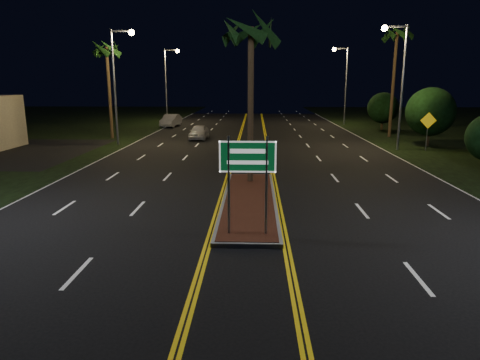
{
  "coord_description": "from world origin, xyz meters",
  "views": [
    {
      "loc": [
        0.23,
        -10.43,
        4.97
      ],
      "look_at": [
        -0.25,
        3.01,
        1.9
      ],
      "focal_mm": 32.0,
      "sensor_mm": 36.0,
      "label": 1
    }
  ],
  "objects_px": {
    "palm_left_far": "(107,50)",
    "palm_right_far": "(397,34)",
    "streetlight_right_far": "(343,77)",
    "palm_median": "(251,32)",
    "shrub_mid": "(430,112)",
    "streetlight_right_mid": "(398,73)",
    "car_near": "(199,131)",
    "streetlight_left_far": "(169,77)",
    "warning_sign": "(428,125)",
    "highway_sign": "(248,166)",
    "shrub_far": "(383,108)",
    "median_island": "(249,201)",
    "streetlight_left_mid": "(118,74)",
    "car_far": "(171,119)"
  },
  "relations": [
    {
      "from": "highway_sign",
      "to": "shrub_mid",
      "type": "xyz_separation_m",
      "value": [
        14.0,
        21.2,
        0.32
      ]
    },
    {
      "from": "car_near",
      "to": "warning_sign",
      "type": "relative_size",
      "value": 1.57
    },
    {
      "from": "palm_left_far",
      "to": "palm_right_far",
      "type": "relative_size",
      "value": 0.85
    },
    {
      "from": "streetlight_right_far",
      "to": "palm_median",
      "type": "distance_m",
      "value": 33.28
    },
    {
      "from": "median_island",
      "to": "car_far",
      "type": "height_order",
      "value": "car_far"
    },
    {
      "from": "streetlight_left_far",
      "to": "streetlight_left_mid",
      "type": "bearing_deg",
      "value": -90.0
    },
    {
      "from": "streetlight_right_mid",
      "to": "car_near",
      "type": "relative_size",
      "value": 2.02
    },
    {
      "from": "streetlight_left_far",
      "to": "highway_sign",
      "type": "bearing_deg",
      "value": -75.56
    },
    {
      "from": "highway_sign",
      "to": "palm_left_far",
      "type": "bearing_deg",
      "value": 116.92
    },
    {
      "from": "median_island",
      "to": "shrub_mid",
      "type": "relative_size",
      "value": 2.22
    },
    {
      "from": "highway_sign",
      "to": "streetlight_left_mid",
      "type": "xyz_separation_m",
      "value": [
        -10.61,
        21.2,
        3.25
      ]
    },
    {
      "from": "palm_median",
      "to": "median_island",
      "type": "bearing_deg",
      "value": -90.0
    },
    {
      "from": "palm_left_far",
      "to": "shrub_far",
      "type": "distance_m",
      "value": 28.3
    },
    {
      "from": "streetlight_right_mid",
      "to": "car_far",
      "type": "relative_size",
      "value": 1.85
    },
    {
      "from": "car_near",
      "to": "warning_sign",
      "type": "height_order",
      "value": "warning_sign"
    },
    {
      "from": "highway_sign",
      "to": "streetlight_right_mid",
      "type": "distance_m",
      "value": 22.18
    },
    {
      "from": "streetlight_right_mid",
      "to": "streetlight_right_far",
      "type": "bearing_deg",
      "value": 90.0
    },
    {
      "from": "warning_sign",
      "to": "car_near",
      "type": "bearing_deg",
      "value": 160.24
    },
    {
      "from": "car_near",
      "to": "shrub_far",
      "type": "bearing_deg",
      "value": 25.67
    },
    {
      "from": "median_island",
      "to": "car_far",
      "type": "xyz_separation_m",
      "value": [
        -9.5,
        31.77,
        0.73
      ]
    },
    {
      "from": "streetlight_left_far",
      "to": "warning_sign",
      "type": "distance_m",
      "value": 32.69
    },
    {
      "from": "car_far",
      "to": "median_island",
      "type": "bearing_deg",
      "value": -67.55
    },
    {
      "from": "streetlight_left_mid",
      "to": "shrub_mid",
      "type": "bearing_deg",
      "value": 0.0
    },
    {
      "from": "shrub_mid",
      "to": "streetlight_right_far",
      "type": "bearing_deg",
      "value": 100.66
    },
    {
      "from": "streetlight_right_far",
      "to": "warning_sign",
      "type": "bearing_deg",
      "value": -83.29
    },
    {
      "from": "streetlight_left_mid",
      "to": "streetlight_left_far",
      "type": "relative_size",
      "value": 1.0
    },
    {
      "from": "median_island",
      "to": "palm_left_far",
      "type": "relative_size",
      "value": 1.16
    },
    {
      "from": "highway_sign",
      "to": "streetlight_right_far",
      "type": "relative_size",
      "value": 0.36
    },
    {
      "from": "median_island",
      "to": "palm_right_far",
      "type": "distance_m",
      "value": 27.84
    },
    {
      "from": "streetlight_left_mid",
      "to": "palm_median",
      "type": "xyz_separation_m",
      "value": [
        10.61,
        -13.5,
        1.62
      ]
    },
    {
      "from": "median_island",
      "to": "streetlight_left_mid",
      "type": "height_order",
      "value": "streetlight_left_mid"
    },
    {
      "from": "streetlight_left_far",
      "to": "shrub_far",
      "type": "xyz_separation_m",
      "value": [
        24.41,
        -8.0,
        -3.32
      ]
    },
    {
      "from": "streetlight_left_far",
      "to": "palm_median",
      "type": "xyz_separation_m",
      "value": [
        10.61,
        -33.5,
        1.62
      ]
    },
    {
      "from": "palm_left_far",
      "to": "car_near",
      "type": "bearing_deg",
      "value": -1.34
    },
    {
      "from": "shrub_mid",
      "to": "shrub_far",
      "type": "height_order",
      "value": "shrub_mid"
    },
    {
      "from": "highway_sign",
      "to": "shrub_far",
      "type": "height_order",
      "value": "shrub_far"
    },
    {
      "from": "median_island",
      "to": "streetlight_right_far",
      "type": "height_order",
      "value": "streetlight_right_far"
    },
    {
      "from": "streetlight_right_far",
      "to": "palm_right_far",
      "type": "bearing_deg",
      "value": -79.67
    },
    {
      "from": "streetlight_left_mid",
      "to": "shrub_far",
      "type": "distance_m",
      "value": 27.4
    },
    {
      "from": "streetlight_left_mid",
      "to": "car_far",
      "type": "relative_size",
      "value": 1.85
    },
    {
      "from": "streetlight_left_far",
      "to": "car_far",
      "type": "relative_size",
      "value": 1.85
    },
    {
      "from": "palm_median",
      "to": "shrub_far",
      "type": "bearing_deg",
      "value": 61.58
    },
    {
      "from": "palm_median",
      "to": "shrub_mid",
      "type": "height_order",
      "value": "palm_median"
    },
    {
      "from": "highway_sign",
      "to": "palm_right_far",
      "type": "relative_size",
      "value": 0.31
    },
    {
      "from": "highway_sign",
      "to": "shrub_far",
      "type": "distance_m",
      "value": 35.96
    },
    {
      "from": "palm_median",
      "to": "shrub_mid",
      "type": "bearing_deg",
      "value": 43.96
    },
    {
      "from": "streetlight_left_mid",
      "to": "car_near",
      "type": "relative_size",
      "value": 2.02
    },
    {
      "from": "shrub_mid",
      "to": "car_near",
      "type": "height_order",
      "value": "shrub_mid"
    },
    {
      "from": "streetlight_left_mid",
      "to": "streetlight_right_mid",
      "type": "bearing_deg",
      "value": -5.38
    },
    {
      "from": "streetlight_right_far",
      "to": "streetlight_left_mid",
      "type": "bearing_deg",
      "value": -139.7
    }
  ]
}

